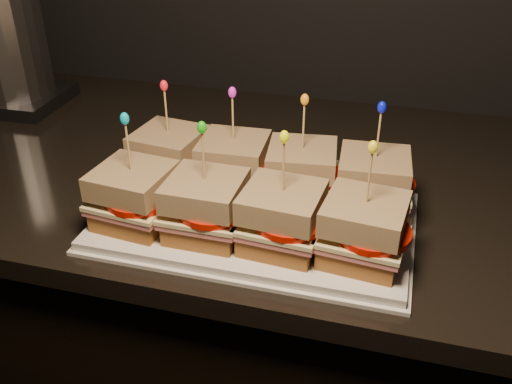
# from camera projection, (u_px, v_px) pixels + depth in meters

# --- Properties ---
(cabinet) EXTENTS (2.26, 0.67, 0.83)m
(cabinet) POSITION_uv_depth(u_px,v_px,m) (205.00, 339.00, 1.26)
(cabinet) COLOR black
(cabinet) RESTS_ON ground
(granite_slab) EXTENTS (2.30, 0.71, 0.03)m
(granite_slab) POSITION_uv_depth(u_px,v_px,m) (194.00, 165.00, 1.04)
(granite_slab) COLOR black
(granite_slab) RESTS_ON cabinet
(platter) EXTENTS (0.44, 0.27, 0.02)m
(platter) POSITION_uv_depth(u_px,v_px,m) (256.00, 219.00, 0.84)
(platter) COLOR white
(platter) RESTS_ON granite_slab
(platter_rim) EXTENTS (0.46, 0.29, 0.01)m
(platter_rim) POSITION_uv_depth(u_px,v_px,m) (256.00, 222.00, 0.84)
(platter_rim) COLOR white
(platter_rim) RESTS_ON granite_slab
(sandwich_0_bread_bot) EXTENTS (0.11, 0.11, 0.03)m
(sandwich_0_bread_bot) POSITION_uv_depth(u_px,v_px,m) (171.00, 172.00, 0.91)
(sandwich_0_bread_bot) COLOR brown
(sandwich_0_bread_bot) RESTS_ON platter
(sandwich_0_ham) EXTENTS (0.12, 0.12, 0.01)m
(sandwich_0_ham) POSITION_uv_depth(u_px,v_px,m) (170.00, 162.00, 0.91)
(sandwich_0_ham) COLOR #CB595E
(sandwich_0_ham) RESTS_ON sandwich_0_bread_bot
(sandwich_0_cheese) EXTENTS (0.12, 0.12, 0.01)m
(sandwich_0_cheese) POSITION_uv_depth(u_px,v_px,m) (170.00, 158.00, 0.90)
(sandwich_0_cheese) COLOR beige
(sandwich_0_cheese) RESTS_ON sandwich_0_ham
(sandwich_0_tomato) EXTENTS (0.10, 0.10, 0.01)m
(sandwich_0_tomato) POSITION_uv_depth(u_px,v_px,m) (175.00, 157.00, 0.89)
(sandwich_0_tomato) COLOR red
(sandwich_0_tomato) RESTS_ON sandwich_0_cheese
(sandwich_0_bread_top) EXTENTS (0.11, 0.11, 0.03)m
(sandwich_0_bread_top) POSITION_uv_depth(u_px,v_px,m) (169.00, 142.00, 0.89)
(sandwich_0_bread_top) COLOR #4E240D
(sandwich_0_bread_top) RESTS_ON sandwich_0_tomato
(sandwich_0_pick) EXTENTS (0.00, 0.00, 0.09)m
(sandwich_0_pick) POSITION_uv_depth(u_px,v_px,m) (166.00, 114.00, 0.86)
(sandwich_0_pick) COLOR tan
(sandwich_0_pick) RESTS_ON sandwich_0_bread_top
(sandwich_0_frill) EXTENTS (0.01, 0.01, 0.02)m
(sandwich_0_frill) POSITION_uv_depth(u_px,v_px,m) (164.00, 86.00, 0.84)
(sandwich_0_frill) COLOR red
(sandwich_0_frill) RESTS_ON sandwich_0_pick
(sandwich_1_bread_bot) EXTENTS (0.10, 0.10, 0.03)m
(sandwich_1_bread_bot) POSITION_uv_depth(u_px,v_px,m) (234.00, 180.00, 0.89)
(sandwich_1_bread_bot) COLOR brown
(sandwich_1_bread_bot) RESTS_ON platter
(sandwich_1_ham) EXTENTS (0.11, 0.11, 0.01)m
(sandwich_1_ham) POSITION_uv_depth(u_px,v_px,m) (234.00, 171.00, 0.88)
(sandwich_1_ham) COLOR #CB595E
(sandwich_1_ham) RESTS_ON sandwich_1_bread_bot
(sandwich_1_cheese) EXTENTS (0.11, 0.11, 0.01)m
(sandwich_1_cheese) POSITION_uv_depth(u_px,v_px,m) (234.00, 167.00, 0.88)
(sandwich_1_cheese) COLOR beige
(sandwich_1_cheese) RESTS_ON sandwich_1_ham
(sandwich_1_tomato) EXTENTS (0.10, 0.10, 0.01)m
(sandwich_1_tomato) POSITION_uv_depth(u_px,v_px,m) (240.00, 165.00, 0.87)
(sandwich_1_tomato) COLOR red
(sandwich_1_tomato) RESTS_ON sandwich_1_cheese
(sandwich_1_bread_top) EXTENTS (0.10, 0.10, 0.03)m
(sandwich_1_bread_top) POSITION_uv_depth(u_px,v_px,m) (234.00, 150.00, 0.86)
(sandwich_1_bread_top) COLOR #4E240D
(sandwich_1_bread_top) RESTS_ON sandwich_1_tomato
(sandwich_1_pick) EXTENTS (0.00, 0.00, 0.09)m
(sandwich_1_pick) POSITION_uv_depth(u_px,v_px,m) (233.00, 121.00, 0.84)
(sandwich_1_pick) COLOR tan
(sandwich_1_pick) RESTS_ON sandwich_1_bread_top
(sandwich_1_frill) EXTENTS (0.01, 0.01, 0.02)m
(sandwich_1_frill) POSITION_uv_depth(u_px,v_px,m) (232.00, 92.00, 0.82)
(sandwich_1_frill) COLOR #D124C3
(sandwich_1_frill) RESTS_ON sandwich_1_pick
(sandwich_2_bread_bot) EXTENTS (0.11, 0.11, 0.03)m
(sandwich_2_bread_bot) POSITION_uv_depth(u_px,v_px,m) (301.00, 190.00, 0.87)
(sandwich_2_bread_bot) COLOR brown
(sandwich_2_bread_bot) RESTS_ON platter
(sandwich_2_ham) EXTENTS (0.12, 0.12, 0.01)m
(sandwich_2_ham) POSITION_uv_depth(u_px,v_px,m) (301.00, 180.00, 0.86)
(sandwich_2_ham) COLOR #CB595E
(sandwich_2_ham) RESTS_ON sandwich_2_bread_bot
(sandwich_2_cheese) EXTENTS (0.12, 0.12, 0.01)m
(sandwich_2_cheese) POSITION_uv_depth(u_px,v_px,m) (301.00, 175.00, 0.85)
(sandwich_2_cheese) COLOR beige
(sandwich_2_cheese) RESTS_ON sandwich_2_ham
(sandwich_2_tomato) EXTENTS (0.10, 0.10, 0.01)m
(sandwich_2_tomato) POSITION_uv_depth(u_px,v_px,m) (309.00, 174.00, 0.84)
(sandwich_2_tomato) COLOR red
(sandwich_2_tomato) RESTS_ON sandwich_2_cheese
(sandwich_2_bread_top) EXTENTS (0.11, 0.11, 0.03)m
(sandwich_2_bread_top) POSITION_uv_depth(u_px,v_px,m) (302.00, 158.00, 0.84)
(sandwich_2_bread_top) COLOR #4E240D
(sandwich_2_bread_top) RESTS_ON sandwich_2_tomato
(sandwich_2_pick) EXTENTS (0.00, 0.00, 0.09)m
(sandwich_2_pick) POSITION_uv_depth(u_px,v_px,m) (303.00, 129.00, 0.82)
(sandwich_2_pick) COLOR tan
(sandwich_2_pick) RESTS_ON sandwich_2_bread_top
(sandwich_2_frill) EXTENTS (0.01, 0.01, 0.02)m
(sandwich_2_frill) POSITION_uv_depth(u_px,v_px,m) (305.00, 100.00, 0.79)
(sandwich_2_frill) COLOR orange
(sandwich_2_frill) RESTS_ON sandwich_2_pick
(sandwich_3_bread_bot) EXTENTS (0.10, 0.10, 0.03)m
(sandwich_3_bread_bot) POSITION_uv_depth(u_px,v_px,m) (371.00, 199.00, 0.84)
(sandwich_3_bread_bot) COLOR brown
(sandwich_3_bread_bot) RESTS_ON platter
(sandwich_3_ham) EXTENTS (0.11, 0.11, 0.01)m
(sandwich_3_ham) POSITION_uv_depth(u_px,v_px,m) (372.00, 189.00, 0.83)
(sandwich_3_ham) COLOR #CB595E
(sandwich_3_ham) RESTS_ON sandwich_3_bread_bot
(sandwich_3_cheese) EXTENTS (0.12, 0.11, 0.01)m
(sandwich_3_cheese) POSITION_uv_depth(u_px,v_px,m) (372.00, 185.00, 0.83)
(sandwich_3_cheese) COLOR beige
(sandwich_3_cheese) RESTS_ON sandwich_3_ham
(sandwich_3_tomato) EXTENTS (0.10, 0.10, 0.01)m
(sandwich_3_tomato) POSITION_uv_depth(u_px,v_px,m) (381.00, 183.00, 0.82)
(sandwich_3_tomato) COLOR red
(sandwich_3_tomato) RESTS_ON sandwich_3_cheese
(sandwich_3_bread_top) EXTENTS (0.11, 0.11, 0.03)m
(sandwich_3_bread_top) POSITION_uv_depth(u_px,v_px,m) (375.00, 167.00, 0.81)
(sandwich_3_bread_top) COLOR #4E240D
(sandwich_3_bread_top) RESTS_ON sandwich_3_tomato
(sandwich_3_pick) EXTENTS (0.00, 0.00, 0.09)m
(sandwich_3_pick) POSITION_uv_depth(u_px,v_px,m) (378.00, 138.00, 0.79)
(sandwich_3_pick) COLOR tan
(sandwich_3_pick) RESTS_ON sandwich_3_bread_top
(sandwich_3_frill) EXTENTS (0.01, 0.01, 0.02)m
(sandwich_3_frill) POSITION_uv_depth(u_px,v_px,m) (382.00, 107.00, 0.77)
(sandwich_3_frill) COLOR #0912DE
(sandwich_3_frill) RESTS_ON sandwich_3_pick
(sandwich_4_bread_bot) EXTENTS (0.11, 0.11, 0.03)m
(sandwich_4_bread_bot) POSITION_uv_depth(u_px,v_px,m) (137.00, 213.00, 0.81)
(sandwich_4_bread_bot) COLOR brown
(sandwich_4_bread_bot) RESTS_ON platter
(sandwich_4_ham) EXTENTS (0.12, 0.11, 0.01)m
(sandwich_4_ham) POSITION_uv_depth(u_px,v_px,m) (135.00, 203.00, 0.80)
(sandwich_4_ham) COLOR #CB595E
(sandwich_4_ham) RESTS_ON sandwich_4_bread_bot
(sandwich_4_cheese) EXTENTS (0.12, 0.12, 0.01)m
(sandwich_4_cheese) POSITION_uv_depth(u_px,v_px,m) (135.00, 198.00, 0.80)
(sandwich_4_cheese) COLOR beige
(sandwich_4_cheese) RESTS_ON sandwich_4_ham
(sandwich_4_tomato) EXTENTS (0.10, 0.10, 0.01)m
(sandwich_4_tomato) POSITION_uv_depth(u_px,v_px,m) (140.00, 197.00, 0.78)
(sandwich_4_tomato) COLOR red
(sandwich_4_tomato) RESTS_ON sandwich_4_cheese
(sandwich_4_bread_top) EXTENTS (0.11, 0.11, 0.03)m
(sandwich_4_bread_top) POSITION_uv_depth(u_px,v_px,m) (132.00, 180.00, 0.78)
(sandwich_4_bread_top) COLOR #4E240D
(sandwich_4_bread_top) RESTS_ON sandwich_4_tomato
(sandwich_4_pick) EXTENTS (0.00, 0.00, 0.09)m
(sandwich_4_pick) POSITION_uv_depth(u_px,v_px,m) (129.00, 150.00, 0.76)
(sandwich_4_pick) COLOR tan
(sandwich_4_pick) RESTS_ON sandwich_4_bread_top
(sandwich_4_frill) EXTENTS (0.01, 0.01, 0.02)m
(sandwich_4_frill) POSITION_uv_depth(u_px,v_px,m) (125.00, 119.00, 0.74)
(sandwich_4_frill) COLOR #079DB5
(sandwich_4_frill) RESTS_ON sandwich_4_pick
(sandwich_5_bread_bot) EXTENTS (0.10, 0.10, 0.03)m
(sandwich_5_bread_bot) POSITION_uv_depth(u_px,v_px,m) (207.00, 224.00, 0.78)
(sandwich_5_bread_bot) COLOR brown
(sandwich_5_bread_bot) RESTS_ON platter
(sandwich_5_ham) EXTENTS (0.11, 0.10, 0.01)m
(sandwich_5_ham) POSITION_uv_depth(u_px,v_px,m) (206.00, 213.00, 0.78)
(sandwich_5_ham) COLOR #CB595E
(sandwich_5_ham) RESTS_ON sandwich_5_bread_bot
(sandwich_5_cheese) EXTENTS (0.11, 0.11, 0.01)m
(sandwich_5_cheese) POSITION_uv_depth(u_px,v_px,m) (206.00, 209.00, 0.77)
(sandwich_5_cheese) COLOR beige
(sandwich_5_cheese) RESTS_ON sandwich_5_ham
(sandwich_5_tomato) EXTENTS (0.10, 0.10, 0.01)m
(sandwich_5_tomato) POSITION_uv_depth(u_px,v_px,m) (213.00, 208.00, 0.76)
(sandwich_5_tomato) COLOR red
(sandwich_5_tomato) RESTS_ON sandwich_5_cheese
(sandwich_5_bread_top) EXTENTS (0.10, 0.10, 0.03)m
(sandwich_5_bread_top) POSITION_uv_depth(u_px,v_px,m) (205.00, 191.00, 0.76)
(sandwich_5_bread_top) COLOR #4E240D
(sandwich_5_bread_top) RESTS_ON sandwich_5_tomato
(sandwich_5_pick) EXTENTS (0.00, 0.00, 0.09)m
(sandwich_5_pick) POSITION_uv_depth(u_px,v_px,m) (203.00, 159.00, 0.73)
(sandwich_5_pick) COLOR tan
(sandwich_5_pick) RESTS_ON sandwich_5_bread_top
(sandwich_5_frill) EXTENTS (0.01, 0.01, 0.02)m
(sandwich_5_frill) POSITION_uv_depth(u_px,v_px,m) (202.00, 127.00, 0.71)
(sandwich_5_frill) COLOR #1BA90F
(sandwich_5_frill) RESTS_ON sandwich_5_pick
(sandwich_6_bread_bot) EXTENTS (0.10, 0.10, 0.03)m
(sandwich_6_bread_bot) POSITION_uv_depth(u_px,v_px,m) (282.00, 236.00, 0.76)
(sandwich_6_bread_bot) COLOR brown
(sandwich_6_bread_bot) RESTS_ON platter
(sandwich_6_ham) EXTENTS (0.11, 0.11, 0.01)m
(sandwich_6_ham) POSITION_uv_depth(u_px,v_px,m) (282.00, 225.00, 0.75)
(sandwich_6_ham) COLOR #CB595E
(sandwich_6_ham) RESTS_ON sandwich_6_bread_bot
(sandwich_6_cheese) EXTENTS (0.12, 0.11, 0.01)m
(sandwich_6_cheese) POSITION_uv_depth(u_px,v_px,m) (282.00, 221.00, 0.75)
(sandwich_6_cheese) COLOR beige
(sandwich_6_cheese) RESTS_ON sandwich_6_ham
(sandwich_6_tomato) EXTENTS (0.10, 0.10, 0.01)m
(sandwich_6_tomato) POSITION_uv_depth(u_px,v_px,m) (290.00, 219.00, 0.74)
(sandwich_6_tomato) COLOR red
(sandwich_6_tomato) RESTS_ON sandwich_6_cheese
(sandwich_6_bread_top) EXTENTS (0.11, 0.11, 0.03)m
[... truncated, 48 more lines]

